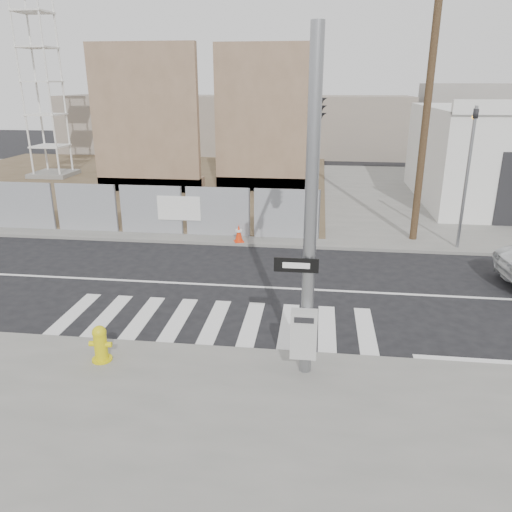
# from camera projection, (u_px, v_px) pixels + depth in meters

# --- Properties ---
(ground) EXTENTS (100.00, 100.00, 0.00)m
(ground) POSITION_uv_depth(u_px,v_px,m) (231.00, 286.00, 15.78)
(ground) COLOR black
(ground) RESTS_ON ground
(sidewalk_far) EXTENTS (50.00, 20.00, 0.12)m
(sidewalk_far) POSITION_uv_depth(u_px,v_px,m) (272.00, 192.00, 28.87)
(sidewalk_far) COLOR slate
(sidewalk_far) RESTS_ON ground
(signal_pole) EXTENTS (0.96, 5.87, 7.00)m
(signal_pole) POSITION_uv_depth(u_px,v_px,m) (315.00, 140.00, 11.99)
(signal_pole) COLOR gray
(signal_pole) RESTS_ON sidewalk_near
(far_signal_pole) EXTENTS (0.16, 0.20, 5.60)m
(far_signal_pole) POSITION_uv_depth(u_px,v_px,m) (469.00, 159.00, 17.99)
(far_signal_pole) COLOR gray
(far_signal_pole) RESTS_ON sidewalk_far
(chain_link_fence) EXTENTS (24.60, 0.04, 2.00)m
(chain_link_fence) POSITION_uv_depth(u_px,v_px,m) (20.00, 205.00, 21.28)
(chain_link_fence) COLOR gray
(chain_link_fence) RESTS_ON sidewalk_far
(concrete_wall_left) EXTENTS (6.00, 1.30, 8.00)m
(concrete_wall_left) POSITION_uv_depth(u_px,v_px,m) (147.00, 134.00, 27.75)
(concrete_wall_left) COLOR brown
(concrete_wall_left) RESTS_ON sidewalk_far
(concrete_wall_right) EXTENTS (5.50, 1.30, 8.00)m
(concrete_wall_right) POSITION_uv_depth(u_px,v_px,m) (264.00, 133.00, 27.91)
(concrete_wall_right) COLOR brown
(concrete_wall_right) RESTS_ON sidewalk_far
(crane_tower) EXTENTS (2.60, 2.60, 18.15)m
(crane_tower) POSITION_uv_depth(u_px,v_px,m) (35.00, 31.00, 30.50)
(crane_tower) COLOR slate
(crane_tower) RESTS_ON sidewalk_far
(utility_pole_right) EXTENTS (1.60, 0.28, 10.00)m
(utility_pole_right) POSITION_uv_depth(u_px,v_px,m) (427.00, 108.00, 18.44)
(utility_pole_right) COLOR #4A3722
(utility_pole_right) RESTS_ON sidewalk_far
(fire_hydrant) EXTENTS (0.53, 0.50, 0.86)m
(fire_hydrant) POSITION_uv_depth(u_px,v_px,m) (100.00, 343.00, 11.20)
(fire_hydrant) COLOR #CCBE0B
(fire_hydrant) RESTS_ON sidewalk_near
(traffic_cone_c) EXTENTS (0.47, 0.47, 0.79)m
(traffic_cone_c) POSITION_uv_depth(u_px,v_px,m) (130.00, 221.00, 21.29)
(traffic_cone_c) COLOR orange
(traffic_cone_c) RESTS_ON sidewalk_far
(traffic_cone_d) EXTENTS (0.47, 0.47, 0.71)m
(traffic_cone_d) POSITION_uv_depth(u_px,v_px,m) (239.00, 233.00, 19.63)
(traffic_cone_d) COLOR red
(traffic_cone_d) RESTS_ON sidewalk_far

